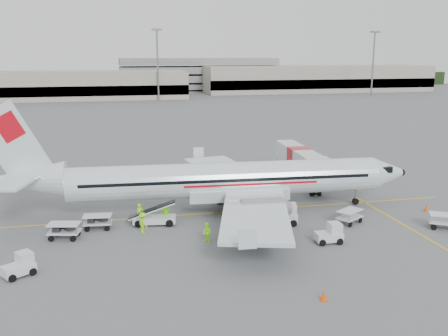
% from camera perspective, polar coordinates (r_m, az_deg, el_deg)
% --- Properties ---
extents(ground, '(360.00, 360.00, 0.00)m').
position_cam_1_polar(ground, '(47.18, 0.54, -5.03)').
color(ground, '#56595B').
extents(stripe_lead, '(44.00, 0.20, 0.01)m').
position_cam_1_polar(stripe_lead, '(47.18, 0.54, -5.03)').
color(stripe_lead, yellow).
rests_on(stripe_lead, ground).
extents(stripe_cross, '(0.20, 20.00, 0.01)m').
position_cam_1_polar(stripe_cross, '(45.61, 20.51, -6.52)').
color(stripe_cross, yellow).
rests_on(stripe_cross, ground).
extents(terminal_west, '(110.00, 22.00, 9.00)m').
position_cam_1_polar(terminal_west, '(176.44, -22.78, 8.65)').
color(terminal_west, gray).
rests_on(terminal_west, ground).
extents(terminal_east, '(90.00, 26.00, 10.00)m').
position_cam_1_polar(terminal_east, '(205.32, 10.35, 10.03)').
color(terminal_east, gray).
rests_on(terminal_east, ground).
extents(parking_garage, '(62.00, 24.00, 14.00)m').
position_cam_1_polar(parking_garage, '(206.86, -3.07, 10.79)').
color(parking_garage, slate).
rests_on(parking_garage, ground).
extents(treeline, '(300.00, 3.00, 6.00)m').
position_cam_1_polar(treeline, '(219.21, -10.29, 9.68)').
color(treeline, black).
rests_on(treeline, ground).
extents(mast_center, '(3.20, 1.20, 22.00)m').
position_cam_1_polar(mast_center, '(162.44, -7.58, 11.54)').
color(mast_center, slate).
rests_on(mast_center, ground).
extents(mast_east, '(3.20, 1.20, 22.00)m').
position_cam_1_polar(mast_east, '(185.28, 16.66, 11.28)').
color(mast_east, slate).
rests_on(mast_east, ground).
extents(aircraft, '(40.12, 32.42, 10.54)m').
position_cam_1_polar(aircraft, '(46.12, 0.29, 1.32)').
color(aircraft, silver).
rests_on(aircraft, ground).
extents(jet_bridge, '(3.67, 15.69, 4.09)m').
position_cam_1_polar(jet_bridge, '(57.91, 8.54, 0.30)').
color(jet_bridge, silver).
rests_on(jet_bridge, ground).
extents(belt_loader, '(5.09, 2.57, 2.63)m').
position_cam_1_polar(belt_loader, '(43.83, -7.97, -4.77)').
color(belt_loader, silver).
rests_on(belt_loader, ground).
extents(tug_fore, '(2.15, 1.29, 1.62)m').
position_cam_1_polar(tug_fore, '(40.32, 11.88, -7.28)').
color(tug_fore, silver).
rests_on(tug_fore, ground).
extents(tug_mid, '(2.65, 1.91, 1.85)m').
position_cam_1_polar(tug_mid, '(43.92, 6.81, -5.23)').
color(tug_mid, silver).
rests_on(tug_mid, ground).
extents(tug_aft, '(2.35, 2.09, 1.58)m').
position_cam_1_polar(tug_aft, '(36.54, -22.47, -10.21)').
color(tug_aft, silver).
rests_on(tug_aft, ground).
extents(cart_loaded_a, '(2.51, 1.66, 1.24)m').
position_cam_1_polar(cart_loaded_a, '(43.85, -14.24, -6.00)').
color(cart_loaded_a, silver).
rests_on(cart_loaded_a, ground).
extents(cart_loaded_b, '(2.76, 2.00, 1.30)m').
position_cam_1_polar(cart_loaded_b, '(42.34, -17.79, -6.87)').
color(cart_loaded_b, silver).
rests_on(cart_loaded_b, ground).
extents(cart_empty_a, '(2.73, 2.41, 1.23)m').
position_cam_1_polar(cart_empty_a, '(45.27, 14.15, -5.41)').
color(cart_empty_a, silver).
rests_on(cart_empty_a, ground).
extents(cart_empty_b, '(2.88, 2.50, 1.29)m').
position_cam_1_polar(cart_empty_b, '(46.54, 23.89, -5.60)').
color(cart_empty_b, silver).
rests_on(cart_empty_b, ground).
extents(cone_nose, '(0.44, 0.44, 0.71)m').
position_cam_1_polar(cone_nose, '(51.04, 22.14, -4.20)').
color(cone_nose, '#FB4701').
rests_on(cone_nose, ground).
extents(cone_port, '(0.42, 0.42, 0.69)m').
position_cam_1_polar(cone_port, '(57.76, -1.12, -1.32)').
color(cone_port, '#FB4701').
rests_on(cone_port, ground).
extents(cone_stbd, '(0.42, 0.42, 0.69)m').
position_cam_1_polar(cone_stbd, '(31.59, 11.35, -14.05)').
color(cone_stbd, '#FB4701').
rests_on(cone_stbd, ground).
extents(crew_a, '(0.79, 0.72, 1.82)m').
position_cam_1_polar(crew_a, '(44.35, -9.57, -5.17)').
color(crew_a, '#7DDE13').
rests_on(crew_a, ground).
extents(crew_b, '(0.88, 0.96, 1.58)m').
position_cam_1_polar(crew_b, '(39.59, -1.96, -7.41)').
color(crew_b, '#7DDE13').
rests_on(crew_b, ground).
extents(crew_c, '(1.11, 1.33, 1.78)m').
position_cam_1_polar(crew_c, '(41.99, -9.25, -6.22)').
color(crew_c, '#7DDE13').
rests_on(crew_c, ground).
extents(crew_d, '(1.01, 0.51, 1.66)m').
position_cam_1_polar(crew_d, '(44.43, -6.66, -5.14)').
color(crew_d, '#7DDE13').
rests_on(crew_d, ground).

